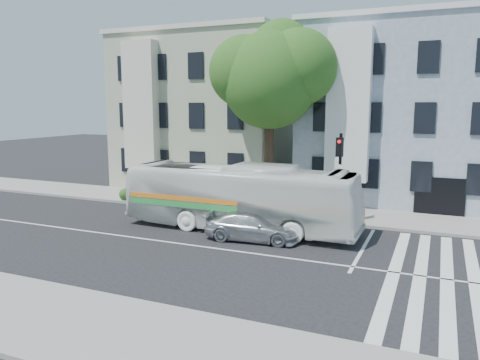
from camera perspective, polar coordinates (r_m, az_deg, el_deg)
The scene contains 10 objects.
ground at distance 20.64m, azimuth -4.66°, elevation -8.10°, with size 120.00×120.00×0.00m, color black.
sidewalk_far at distance 27.70m, azimuth 3.12°, elevation -3.44°, with size 80.00×4.00×0.15m, color gray.
sidewalk_near at distance 14.53m, azimuth -20.23°, elevation -16.01°, with size 80.00×4.00×0.15m, color gray.
building_left at distance 36.26m, azimuth -3.43°, elevation 8.18°, with size 12.00×10.00×11.00m, color #ACAE92.
building_right at distance 32.46m, azimuth 19.43°, elevation 7.57°, with size 12.00×10.00×11.00m, color gray.
street_tree at distance 27.75m, azimuth 3.92°, elevation 12.69°, with size 7.30×5.90×11.10m.
bus at distance 22.86m, azimuth -0.05°, elevation -2.13°, with size 11.73×2.75×3.27m, color white.
sedan at distance 21.38m, azimuth 1.52°, elevation -5.68°, with size 4.39×1.78×1.27m, color silver.
hedge at distance 28.16m, azimuth -6.88°, elevation -2.40°, with size 8.50×0.84×0.70m, color #1D591D, non-canonical shape.
traffic_signal at distance 23.97m, azimuth 12.04°, elevation 1.60°, with size 0.48×0.55×4.71m.
Camera 1 is at (9.30, -17.38, 6.12)m, focal length 35.00 mm.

